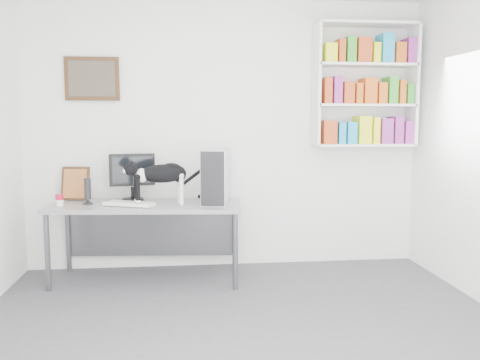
# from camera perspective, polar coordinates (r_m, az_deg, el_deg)

# --- Properties ---
(room) EXTENTS (4.01, 4.01, 2.70)m
(room) POSITION_cam_1_polar(r_m,az_deg,el_deg) (3.20, 1.22, 4.01)
(room) COLOR #525257
(room) RESTS_ON ground
(bookshelf) EXTENTS (1.03, 0.28, 1.24)m
(bookshelf) POSITION_cam_1_polar(r_m,az_deg,el_deg) (5.35, 13.85, 10.30)
(bookshelf) COLOR white
(bookshelf) RESTS_ON room
(wall_art) EXTENTS (0.52, 0.04, 0.42)m
(wall_art) POSITION_cam_1_polar(r_m,az_deg,el_deg) (5.23, -16.27, 10.86)
(wall_art) COLOR #4E2F19
(wall_art) RESTS_ON room
(desk) EXTENTS (1.80, 0.83, 0.73)m
(desk) POSITION_cam_1_polar(r_m,az_deg,el_deg) (4.87, -10.40, -6.87)
(desk) COLOR gray
(desk) RESTS_ON room
(monitor) EXTENTS (0.46, 0.28, 0.46)m
(monitor) POSITION_cam_1_polar(r_m,az_deg,el_deg) (5.01, -12.00, 0.39)
(monitor) COLOR black
(monitor) RESTS_ON desk
(keyboard) EXTENTS (0.48, 0.33, 0.03)m
(keyboard) POSITION_cam_1_polar(r_m,az_deg,el_deg) (4.71, -12.29, -2.63)
(keyboard) COLOR white
(keyboard) RESTS_ON desk
(pc_tower) EXTENTS (0.32, 0.54, 0.50)m
(pc_tower) POSITION_cam_1_polar(r_m,az_deg,el_deg) (4.77, -2.68, 0.47)
(pc_tower) COLOR silver
(pc_tower) RESTS_ON desk
(speaker) EXTENTS (0.12, 0.12, 0.25)m
(speaker) POSITION_cam_1_polar(r_m,az_deg,el_deg) (4.89, -16.75, -1.15)
(speaker) COLOR black
(speaker) RESTS_ON desk
(leaning_print) EXTENTS (0.29, 0.16, 0.34)m
(leaning_print) POSITION_cam_1_polar(r_m,az_deg,el_deg) (5.17, -18.00, -0.30)
(leaning_print) COLOR #4E2F19
(leaning_print) RESTS_ON desk
(soup_can) EXTENTS (0.09, 0.09, 0.10)m
(soup_can) POSITION_cam_1_polar(r_m,az_deg,el_deg) (4.89, -19.60, -2.13)
(soup_can) COLOR red
(soup_can) RESTS_ON desk
(cat) EXTENTS (0.66, 0.30, 0.39)m
(cat) POSITION_cam_1_polar(r_m,az_deg,el_deg) (4.65, -8.88, -0.46)
(cat) COLOR black
(cat) RESTS_ON desk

